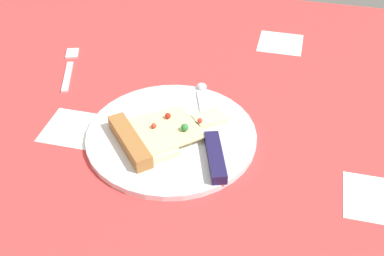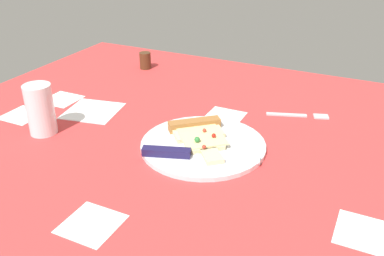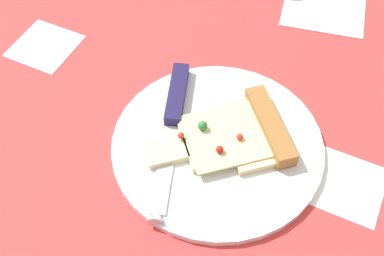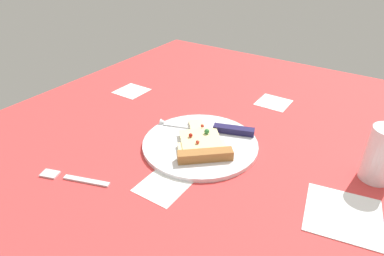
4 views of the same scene
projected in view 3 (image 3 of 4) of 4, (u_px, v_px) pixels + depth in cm
name	position (u px, v px, depth cm)	size (l,w,h in cm)	color
ground_plane	(203.00, 105.00, 69.82)	(127.42, 127.42, 3.00)	#D13838
plate	(217.00, 145.00, 63.23)	(27.14, 27.14, 1.01)	silver
pizza_slice	(237.00, 135.00, 62.63)	(17.34, 18.22, 2.52)	beige
knife	(173.00, 121.00, 64.20)	(23.37, 9.83, 2.45)	silver
napkin	(324.00, 5.00, 80.35)	(13.00, 13.00, 0.40)	white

